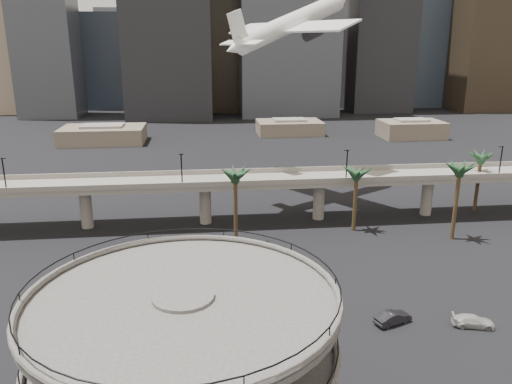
{
  "coord_description": "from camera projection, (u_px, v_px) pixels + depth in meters",
  "views": [
    {
      "loc": [
        -11.4,
        -35.55,
        33.04
      ],
      "look_at": [
        -4.32,
        28.0,
        13.96
      ],
      "focal_mm": 35.0,
      "sensor_mm": 36.0,
      "label": 1
    }
  ],
  "objects": [
    {
      "name": "parking_ramp",
      "position": [
        187.0,
        374.0,
        36.51
      ],
      "size": [
        22.2,
        22.2,
        17.35
      ],
      "color": "#4C4947",
      "rests_on": "ground"
    },
    {
      "name": "overpass",
      "position": [
        263.0,
        184.0,
        94.79
      ],
      "size": [
        130.0,
        9.3,
        14.7
      ],
      "color": "gray",
      "rests_on": "ground"
    },
    {
      "name": "palm_trees",
      "position": [
        388.0,
        171.0,
        88.77
      ],
      "size": [
        54.4,
        18.4,
        14.0
      ],
      "color": "#4B3A20",
      "rests_on": "ground"
    },
    {
      "name": "low_buildings",
      "position": [
        252.0,
        131.0,
        179.94
      ],
      "size": [
        135.0,
        27.5,
        6.8
      ],
      "color": "#66594B",
      "rests_on": "ground"
    },
    {
      "name": "skyline",
      "position": [
        253.0,
        18.0,
        240.03
      ],
      "size": [
        269.0,
        86.0,
        122.65
      ],
      "color": "gray",
      "rests_on": "ground"
    },
    {
      "name": "airborne_jet",
      "position": [
        292.0,
        24.0,
        102.35
      ],
      "size": [
        31.16,
        29.6,
        14.6
      ],
      "rotation": [
        0.0,
        -0.31,
        0.62
      ],
      "color": "white",
      "rests_on": "ground"
    },
    {
      "name": "car_a",
      "position": [
        233.0,
        347.0,
        55.1
      ],
      "size": [
        5.17,
        3.46,
        1.64
      ],
      "primitive_type": "imported",
      "rotation": [
        0.0,
        0.0,
        1.22
      ],
      "color": "#B53E19",
      "rests_on": "ground"
    },
    {
      "name": "car_b",
      "position": [
        393.0,
        318.0,
        61.12
      ],
      "size": [
        5.07,
        3.23,
        1.58
      ],
      "primitive_type": "imported",
      "rotation": [
        0.0,
        0.0,
        1.93
      ],
      "color": "black",
      "rests_on": "ground"
    },
    {
      "name": "car_c",
      "position": [
        473.0,
        321.0,
        60.48
      ],
      "size": [
        5.27,
        3.15,
        1.43
      ],
      "primitive_type": "imported",
      "rotation": [
        0.0,
        0.0,
        1.32
      ],
      "color": "#B3B4B0",
      "rests_on": "ground"
    }
  ]
}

